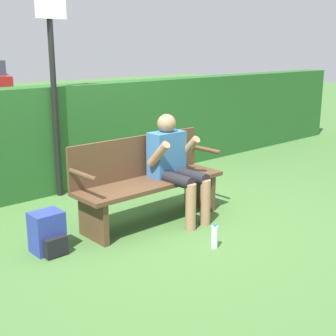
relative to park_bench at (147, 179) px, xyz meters
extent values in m
plane|color=#426B33|center=(0.00, -0.07, -0.46)|extent=(40.00, 40.00, 0.00)
cube|color=#235623|center=(0.00, 1.67, 0.22)|extent=(12.00, 0.40, 1.37)
cube|color=#513823|center=(0.00, -0.07, -0.02)|extent=(1.72, 0.50, 0.05)
cube|color=#513823|center=(0.00, 0.16, 0.22)|extent=(1.72, 0.04, 0.45)
cube|color=#513823|center=(-0.74, -0.07, -0.25)|extent=(0.06, 0.45, 0.42)
cube|color=#513823|center=(0.74, -0.07, -0.25)|extent=(0.06, 0.45, 0.42)
cylinder|color=#513823|center=(-0.84, -0.07, 0.22)|extent=(0.05, 0.45, 0.05)
cylinder|color=#513823|center=(0.84, -0.07, 0.22)|extent=(0.05, 0.45, 0.05)
cube|color=#336699|center=(0.26, -0.02, 0.25)|extent=(0.39, 0.22, 0.49)
sphere|color=#997051|center=(0.26, -0.02, 0.58)|extent=(0.20, 0.20, 0.20)
cylinder|color=black|center=(0.16, -0.27, 0.03)|extent=(0.13, 0.50, 0.13)
cylinder|color=black|center=(0.37, -0.27, 0.03)|extent=(0.13, 0.50, 0.13)
cylinder|color=#997051|center=(0.16, -0.51, -0.21)|extent=(0.11, 0.11, 0.49)
cylinder|color=#997051|center=(0.37, -0.51, -0.21)|extent=(0.11, 0.11, 0.49)
cylinder|color=#997051|center=(0.04, -0.14, 0.30)|extent=(0.09, 0.31, 0.31)
cylinder|color=#997051|center=(0.48, -0.14, 0.30)|extent=(0.09, 0.31, 0.31)
cube|color=#283893|center=(-1.21, -0.01, -0.27)|extent=(0.28, 0.23, 0.38)
cube|color=black|center=(-1.21, -0.16, -0.37)|extent=(0.21, 0.08, 0.17)
cylinder|color=silver|center=(0.00, -0.99, -0.35)|extent=(0.06, 0.06, 0.22)
cylinder|color=#2D66B2|center=(0.00, -0.99, -0.23)|extent=(0.03, 0.03, 0.02)
cylinder|color=black|center=(-0.28, 1.43, 0.78)|extent=(0.07, 0.07, 2.48)
cube|color=silver|center=(-0.28, 1.38, 1.83)|extent=(0.39, 0.02, 0.27)
cylinder|color=black|center=(4.56, 14.39, -0.13)|extent=(0.38, 0.68, 0.66)
cylinder|color=black|center=(3.75, 11.99, -0.13)|extent=(0.38, 0.68, 0.66)
camera|label=1|loc=(-3.06, -3.75, 1.39)|focal=50.00mm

